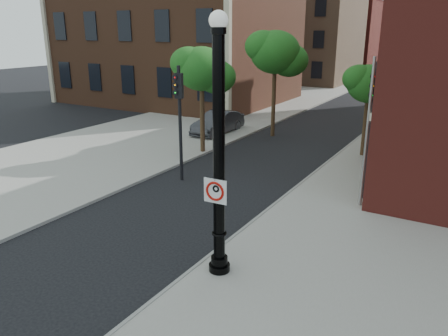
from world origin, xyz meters
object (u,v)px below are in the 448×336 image
Objects in this scene: lamppost at (219,164)px; traffic_signal_left at (179,105)px; traffic_signal_right at (373,110)px; parked_car at (218,123)px; no_parking_sign at (215,191)px.

lamppost is 7.89m from traffic_signal_left.
traffic_signal_right is at bearing -6.91° from traffic_signal_left.
parked_car is at bearing 92.31° from traffic_signal_left.
traffic_signal_left is at bearing 175.03° from traffic_signal_right.
lamppost reaches higher than traffic_signal_right.
no_parking_sign is 0.13× the size of traffic_signal_left.
traffic_signal_left is 7.64m from traffic_signal_right.
lamppost is 1.57× the size of parked_car.
lamppost reaches higher than parked_car.
traffic_signal_right reaches higher than traffic_signal_left.
parked_car is 9.26m from traffic_signal_left.
lamppost is at bearing -122.53° from traffic_signal_right.
no_parking_sign is at bearing -92.39° from lamppost.
parked_car is at bearing 130.96° from traffic_signal_right.
lamppost is at bearing -58.45° from parked_car.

